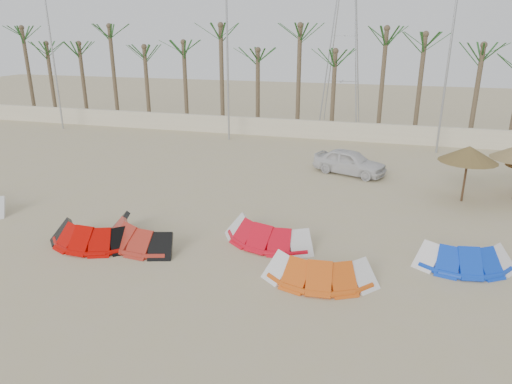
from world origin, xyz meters
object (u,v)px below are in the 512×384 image
(kite_orange, at_px, (321,266))
(kite_blue, at_px, (464,253))
(kite_red_left, at_px, (94,232))
(kite_red_right, at_px, (269,230))
(kite_red_mid, at_px, (142,230))
(car, at_px, (350,162))
(parasol_left, at_px, (469,154))

(kite_orange, height_order, kite_blue, same)
(kite_red_left, relative_size, kite_red_right, 0.88)
(kite_red_mid, xyz_separation_m, kite_red_right, (4.51, 1.30, -0.00))
(kite_orange, distance_m, car, 11.52)
(kite_red_mid, bearing_deg, kite_blue, 6.38)
(kite_red_right, bearing_deg, kite_orange, -44.33)
(kite_red_left, xyz_separation_m, car, (8.18, 11.26, 0.25))
(kite_red_left, relative_size, kite_orange, 0.95)
(kite_orange, bearing_deg, kite_red_left, 178.20)
(kite_blue, relative_size, car, 0.84)
(kite_red_left, distance_m, kite_blue, 12.86)
(kite_red_right, relative_size, kite_blue, 1.14)
(kite_orange, height_order, parasol_left, parasol_left)
(kite_orange, bearing_deg, car, 90.67)
(kite_orange, bearing_deg, kite_blue, 25.87)
(kite_red_mid, distance_m, kite_orange, 6.81)
(parasol_left, bearing_deg, kite_blue, -96.82)
(kite_red_left, xyz_separation_m, kite_orange, (8.31, -0.26, 0.00))
(kite_red_mid, height_order, kite_red_right, same)
(kite_red_left, bearing_deg, kite_orange, -1.80)
(kite_blue, bearing_deg, kite_orange, -154.13)
(kite_red_left, xyz_separation_m, parasol_left, (13.50, 8.37, 1.80))
(kite_red_right, xyz_separation_m, car, (2.10, 9.33, 0.25))
(kite_red_right, xyz_separation_m, parasol_left, (7.42, 6.44, 1.80))
(parasol_left, xyz_separation_m, car, (-5.32, 2.89, -1.55))
(kite_red_right, distance_m, kite_orange, 3.13)
(kite_blue, distance_m, car, 10.43)
(kite_red_left, relative_size, kite_blue, 1.00)
(kite_red_mid, distance_m, parasol_left, 14.34)
(kite_red_right, height_order, car, car)
(kite_orange, relative_size, car, 0.88)
(kite_red_mid, relative_size, kite_orange, 1.15)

